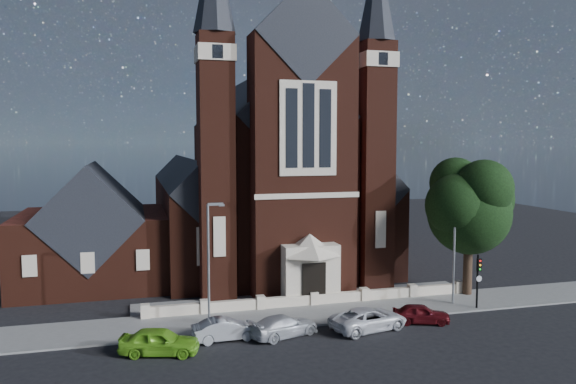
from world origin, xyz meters
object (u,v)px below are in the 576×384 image
street_lamp_left (210,257)px  car_dark_red (421,314)px  street_tree (473,208)px  car_lime_van (159,341)px  car_white_suv (369,319)px  car_silver_b (284,326)px  church (263,180)px  parish_hall (93,236)px  street_lamp_right (455,243)px  car_silver_a (226,329)px  traffic_signal (478,274)px

street_lamp_left → car_dark_red: (13.54, -3.18, -3.96)m
street_tree → street_lamp_left: bearing=-175.2°
car_lime_van → car_white_suv: bearing=-71.3°
street_tree → car_silver_b: street_tree is taller
church → car_white_suv: 23.71m
parish_hall → car_silver_b: bearing=-54.7°
church → street_lamp_right: size_ratio=4.31×
car_silver_a → car_white_suv: size_ratio=0.79×
street_lamp_right → car_dark_red: (-4.46, -3.18, -3.96)m
street_tree → car_silver_a: bearing=-167.0°
parish_hall → street_lamp_right: parish_hall is taller
church → car_white_suv: church is taller
street_tree → street_lamp_left: street_tree is taller
street_lamp_left → traffic_signal: (18.91, -1.57, -2.02)m
street_tree → car_white_suv: bearing=-154.4°
car_silver_b → church: bearing=-29.5°
parish_hall → street_lamp_left: bearing=-60.0°
parish_hall → street_tree: size_ratio=1.14×
street_lamp_right → car_lime_van: street_lamp_right is taller
street_tree → car_silver_b: bearing=-163.3°
street_tree → car_silver_b: size_ratio=2.36×
church → car_silver_a: size_ratio=8.56×
car_white_suv → parish_hall: bearing=32.1°
car_silver_a → church: bearing=-22.2°
parish_hall → car_silver_b: (12.20, -17.20, -3.35)m
street_lamp_right → car_silver_a: (-17.46, -2.91, -3.93)m
parish_hall → car_lime_van: parish_hall is taller
traffic_signal → car_silver_b: 15.01m
street_tree → car_white_suv: (-10.86, -5.20, -6.24)m
street_tree → car_dark_red: size_ratio=2.84×
traffic_signal → car_silver_a: size_ratio=0.98×
car_dark_red → street_lamp_right: bearing=-34.8°
street_tree → church: bearing=126.2°
car_lime_van → traffic_signal: bearing=-67.7°
parish_hall → street_tree: (28.60, -12.29, 2.95)m
car_white_suv → church: bearing=-8.9°
parish_hall → car_lime_van: size_ratio=2.73×
traffic_signal → street_lamp_right: bearing=120.0°
street_tree → traffic_signal: bearing=-115.9°
car_white_suv → traffic_signal: bearing=-91.6°
church → car_silver_b: 23.70m
car_dark_red → car_lime_van: bearing=113.2°
church → parish_hall: church is taller
street_tree → street_lamp_left: 20.71m
church → car_lime_van: bearing=-116.1°
car_lime_van → car_silver_b: car_lime_van is taller
street_lamp_left → traffic_signal: street_lamp_left is taller
street_tree → car_silver_a: street_tree is taller
church → car_silver_b: (-3.80, -22.15, -7.53)m
parish_hall → street_tree: bearing=-23.3°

